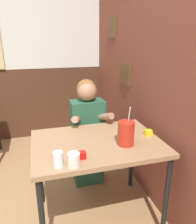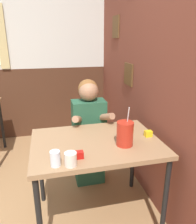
{
  "view_description": "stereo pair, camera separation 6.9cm",
  "coord_description": "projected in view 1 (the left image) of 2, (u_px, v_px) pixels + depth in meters",
  "views": [
    {
      "loc": [
        0.42,
        -1.08,
        1.54
      ],
      "look_at": [
        0.89,
        0.59,
        0.95
      ],
      "focal_mm": 35.0,
      "sensor_mm": 36.0,
      "label": 1
    },
    {
      "loc": [
        0.48,
        -1.09,
        1.54
      ],
      "look_at": [
        0.89,
        0.59,
        0.95
      ],
      "focal_mm": 35.0,
      "sensor_mm": 36.0,
      "label": 2
    }
  ],
  "objects": [
    {
      "name": "back_wall",
      "position": [
        3.0,
        51.0,
        3.13
      ],
      "size": [
        5.83,
        0.09,
        2.7
      ],
      "color": "silver",
      "rests_on": "ground_plane"
    },
    {
      "name": "condiment_mustard",
      "position": [
        148.0,
        133.0,
        1.84
      ],
      "size": [
        0.06,
        0.04,
        0.05
      ],
      "color": "yellow",
      "rests_on": "main_table"
    },
    {
      "name": "brick_wall_right",
      "position": [
        132.0,
        56.0,
        2.4
      ],
      "size": [
        0.08,
        4.39,
        2.7
      ],
      "color": "brown",
      "rests_on": "ground_plane"
    },
    {
      "name": "glass_near_pitcher",
      "position": [
        58.0,
        159.0,
        1.38
      ],
      "size": [
        0.07,
        0.07,
        0.1
      ],
      "color": "silver",
      "rests_on": "main_table"
    },
    {
      "name": "condiment_ketchup",
      "position": [
        81.0,
        155.0,
        1.49
      ],
      "size": [
        0.06,
        0.04,
        0.05
      ],
      "color": "#B7140F",
      "rests_on": "main_table"
    },
    {
      "name": "main_table",
      "position": [
        97.0,
        149.0,
        1.77
      ],
      "size": [
        1.02,
        0.73,
        0.76
      ],
      "color": "#93704C",
      "rests_on": "ground_plane"
    },
    {
      "name": "person_seated",
      "position": [
        88.0,
        132.0,
        2.3
      ],
      "size": [
        0.42,
        0.4,
        1.15
      ],
      "color": "#235138",
      "rests_on": "ground_plane"
    },
    {
      "name": "glass_far_side",
      "position": [
        74.0,
        160.0,
        1.39
      ],
      "size": [
        0.08,
        0.08,
        0.09
      ],
      "color": "silver",
      "rests_on": "main_table"
    },
    {
      "name": "glass_center",
      "position": [
        124.0,
        126.0,
        1.92
      ],
      "size": [
        0.07,
        0.07,
        0.09
      ],
      "color": "silver",
      "rests_on": "main_table"
    },
    {
      "name": "cocktail_pitcher",
      "position": [
        126.0,
        133.0,
        1.66
      ],
      "size": [
        0.13,
        0.13,
        0.31
      ],
      "color": "#B22819",
      "rests_on": "main_table"
    }
  ]
}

